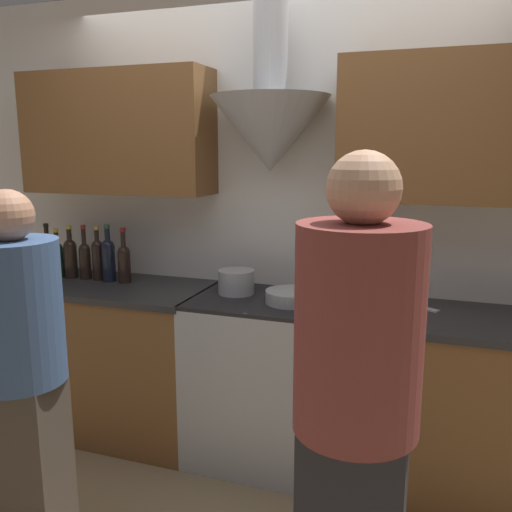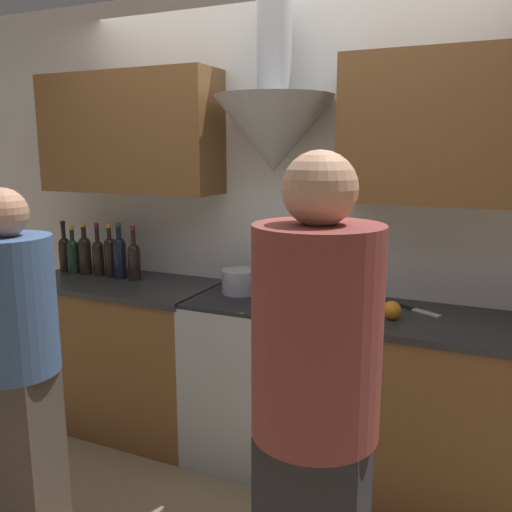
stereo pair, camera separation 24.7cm
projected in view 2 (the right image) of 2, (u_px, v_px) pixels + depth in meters
ground_plane at (237, 487)px, 2.78m from camera, size 12.00×12.00×0.00m
wall_back at (287, 191)px, 3.02m from camera, size 8.40×0.63×2.60m
counter_left at (124, 353)px, 3.37m from camera, size 1.18×0.62×0.92m
counter_right at (459, 416)px, 2.57m from camera, size 1.31×0.62×0.92m
stove_range at (264, 378)px, 2.99m from camera, size 0.75×0.60×0.92m
wine_bottle_0 at (65, 252)px, 3.52m from camera, size 0.07×0.07×0.33m
wine_bottle_1 at (73, 254)px, 3.47m from camera, size 0.07×0.07×0.31m
wine_bottle_2 at (85, 253)px, 3.45m from camera, size 0.08×0.08×0.33m
wine_bottle_3 at (98, 255)px, 3.41m from camera, size 0.07×0.07×0.33m
wine_bottle_4 at (110, 255)px, 3.37m from camera, size 0.07×0.07×0.33m
wine_bottle_5 at (120, 255)px, 3.33m from camera, size 0.08×0.08×0.34m
wine_bottle_6 at (134, 259)px, 3.29m from camera, size 0.07×0.07×0.33m
stock_pot at (240, 281)px, 3.00m from camera, size 0.20×0.20×0.13m
mixing_bowl at (291, 298)px, 2.79m from camera, size 0.27×0.27×0.07m
orange_fruit at (392, 310)px, 2.54m from camera, size 0.09×0.09×0.09m
chefs_knife at (419, 311)px, 2.66m from camera, size 0.23×0.15×0.01m
person_foreground_left at (15, 360)px, 2.23m from camera, size 0.36×0.36×1.56m
person_foreground_right at (314, 425)px, 1.53m from camera, size 0.36×0.36×1.71m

